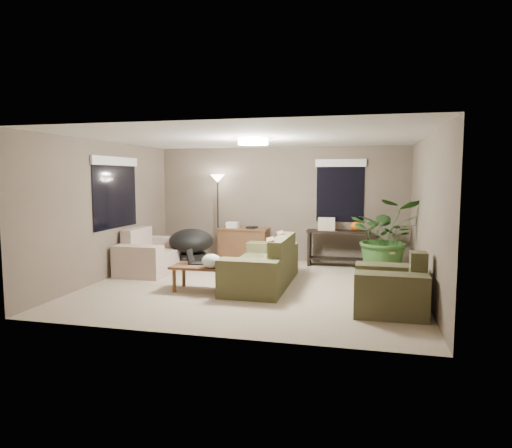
% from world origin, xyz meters
% --- Properties ---
extents(room_shell, '(5.50, 5.50, 5.50)m').
position_xyz_m(room_shell, '(0.00, 0.00, 1.25)').
color(room_shell, tan).
rests_on(room_shell, ground).
extents(main_sofa, '(0.95, 2.20, 0.85)m').
position_xyz_m(main_sofa, '(0.16, 0.16, 0.29)').
color(main_sofa, '#4B4A2D').
rests_on(main_sofa, ground).
extents(throw_pillows, '(0.34, 1.39, 0.47)m').
position_xyz_m(throw_pillows, '(0.41, 0.16, 0.65)').
color(throw_pillows, '#8C7251').
rests_on(throw_pillows, main_sofa).
extents(loveseat, '(0.90, 1.60, 0.85)m').
position_xyz_m(loveseat, '(-2.26, 0.76, 0.30)').
color(loveseat, beige).
rests_on(loveseat, ground).
extents(armchair, '(0.95, 1.00, 0.85)m').
position_xyz_m(armchair, '(2.20, -0.97, 0.30)').
color(armchair, brown).
rests_on(armchair, ground).
extents(coffee_table, '(1.00, 0.55, 0.42)m').
position_xyz_m(coffee_table, '(-0.73, -0.47, 0.36)').
color(coffee_table, brown).
rests_on(coffee_table, ground).
extents(laptop, '(0.37, 0.26, 0.24)m').
position_xyz_m(laptop, '(-0.90, -0.37, 0.48)').
color(laptop, black).
rests_on(laptop, coffee_table).
extents(plastic_bag, '(0.32, 0.29, 0.22)m').
position_xyz_m(plastic_bag, '(-0.53, -0.62, 0.53)').
color(plastic_bag, white).
rests_on(plastic_bag, coffee_table).
extents(desk, '(1.10, 0.50, 0.75)m').
position_xyz_m(desk, '(-0.74, 2.13, 0.38)').
color(desk, brown).
rests_on(desk, ground).
extents(desk_papers, '(0.69, 0.28, 0.12)m').
position_xyz_m(desk_papers, '(-0.90, 2.12, 0.80)').
color(desk_papers, silver).
rests_on(desk_papers, desk).
extents(console_table, '(1.30, 0.40, 0.75)m').
position_xyz_m(console_table, '(1.30, 2.14, 0.44)').
color(console_table, black).
rests_on(console_table, ground).
extents(pumpkin, '(0.25, 0.25, 0.19)m').
position_xyz_m(pumpkin, '(1.65, 2.14, 0.84)').
color(pumpkin, orange).
rests_on(pumpkin, console_table).
extents(cardboard_box, '(0.36, 0.28, 0.26)m').
position_xyz_m(cardboard_box, '(1.05, 2.14, 0.88)').
color(cardboard_box, beige).
rests_on(cardboard_box, console_table).
extents(papasan_chair, '(1.19, 1.19, 0.80)m').
position_xyz_m(papasan_chair, '(-1.63, 1.28, 0.47)').
color(papasan_chair, black).
rests_on(papasan_chair, ground).
extents(floor_lamp, '(0.32, 0.32, 1.91)m').
position_xyz_m(floor_lamp, '(-1.36, 2.22, 1.60)').
color(floor_lamp, black).
rests_on(floor_lamp, ground).
extents(ceiling_fixture, '(0.50, 0.50, 0.10)m').
position_xyz_m(ceiling_fixture, '(0.00, 0.00, 2.44)').
color(ceiling_fixture, white).
rests_on(ceiling_fixture, room_shell).
extents(houseplant, '(1.32, 1.46, 1.14)m').
position_xyz_m(houseplant, '(2.23, 1.49, 0.57)').
color(houseplant, '#2D5923').
rests_on(houseplant, ground).
extents(cat_scratching_post, '(0.32, 0.32, 0.50)m').
position_xyz_m(cat_scratching_post, '(2.26, 1.20, 0.21)').
color(cat_scratching_post, tan).
rests_on(cat_scratching_post, ground).
extents(window_left, '(0.05, 1.56, 1.33)m').
position_xyz_m(window_left, '(-2.73, 0.30, 1.78)').
color(window_left, black).
rests_on(window_left, room_shell).
extents(window_back, '(1.06, 0.05, 1.33)m').
position_xyz_m(window_back, '(1.30, 2.48, 1.79)').
color(window_back, black).
rests_on(window_back, room_shell).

